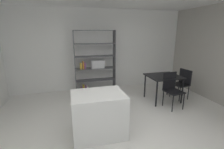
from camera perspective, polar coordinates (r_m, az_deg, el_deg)
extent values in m
plane|color=silver|center=(3.51, 0.67, -20.85)|extent=(9.42, 9.42, 0.00)
cube|color=white|center=(5.80, -7.32, 8.40)|extent=(6.85, 0.06, 2.81)
cube|color=silver|center=(3.36, -4.77, -13.74)|extent=(1.04, 0.77, 0.88)
cube|color=#4C4C51|center=(5.43, -12.97, 3.89)|extent=(0.02, 0.31, 2.10)
cube|color=#4C4C51|center=(5.63, 0.76, 4.66)|extent=(0.02, 0.31, 2.10)
cube|color=#4C4C51|center=(5.40, -6.28, 15.22)|extent=(1.36, 0.31, 0.02)
cube|color=#4C4C51|center=(5.77, -5.70, -5.87)|extent=(1.36, 0.31, 0.02)
cube|color=#4C4C51|center=(5.63, -5.81, -1.86)|extent=(1.31, 0.31, 0.02)
cube|color=#4C4C51|center=(5.53, -5.92, 2.22)|extent=(1.31, 0.31, 0.02)
cube|color=#4C4C51|center=(5.45, -6.04, 6.44)|extent=(1.31, 0.31, 0.02)
cube|color=#4C4C51|center=(5.41, -6.16, 10.75)|extent=(1.31, 0.31, 0.02)
cube|color=#8E4793|center=(5.68, -10.63, -5.38)|extent=(0.05, 0.25, 0.16)
cube|color=gold|center=(5.68, -9.96, -4.95)|extent=(0.06, 0.25, 0.24)
cube|color=#8E4793|center=(5.69, -9.17, -5.06)|extent=(0.04, 0.25, 0.21)
cube|color=silver|center=(5.70, -8.60, -5.09)|extent=(0.05, 0.25, 0.19)
cube|color=gold|center=(5.45, -10.91, 2.96)|extent=(0.05, 0.25, 0.18)
cube|color=orange|center=(5.46, -10.12, 3.25)|extent=(0.04, 0.25, 0.23)
cube|color=#8E4793|center=(5.46, -9.53, 3.06)|extent=(0.03, 0.25, 0.19)
cube|color=#B7BABC|center=(5.51, -5.13, 3.70)|extent=(0.44, 0.27, 0.26)
cube|color=black|center=(5.06, 17.77, -0.57)|extent=(0.95, 0.84, 0.03)
cylinder|color=black|center=(4.67, 15.42, -6.67)|extent=(0.04, 0.04, 0.75)
cylinder|color=black|center=(5.13, 23.52, -5.45)|extent=(0.04, 0.04, 0.75)
cylinder|color=black|center=(5.26, 11.52, -3.97)|extent=(0.04, 0.04, 0.75)
cylinder|color=black|center=(5.67, 19.09, -3.13)|extent=(0.04, 0.04, 0.75)
cube|color=black|center=(4.72, 20.99, -5.65)|extent=(0.48, 0.49, 0.03)
cube|color=black|center=(4.79, 19.62, -2.04)|extent=(0.43, 0.08, 0.48)
cylinder|color=black|center=(4.56, 20.61, -9.62)|extent=(0.03, 0.03, 0.46)
cylinder|color=black|center=(4.81, 23.90, -8.70)|extent=(0.03, 0.03, 0.46)
cylinder|color=black|center=(4.82, 17.56, -8.00)|extent=(0.03, 0.03, 0.46)
cylinder|color=black|center=(5.05, 20.82, -7.23)|extent=(0.03, 0.03, 0.46)
cube|color=black|center=(5.48, 22.79, -3.28)|extent=(0.47, 0.51, 0.03)
cube|color=black|center=(5.55, 24.40, -0.65)|extent=(0.10, 0.45, 0.45)
cylinder|color=black|center=(5.56, 19.85, -5.24)|extent=(0.03, 0.03, 0.44)
cylinder|color=black|center=(5.31, 22.74, -6.50)|extent=(0.03, 0.03, 0.44)
cylinder|color=black|center=(5.80, 22.38, -4.67)|extent=(0.03, 0.03, 0.44)
cylinder|color=black|center=(5.55, 25.26, -5.84)|extent=(0.03, 0.03, 0.44)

